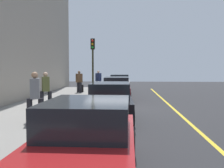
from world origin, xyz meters
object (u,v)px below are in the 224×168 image
pedestrian_brown_coat (79,81)px  traffic_light_pole (93,58)px  parked_car_silver (120,83)px  pedestrian_olive_coat (46,89)px  parked_car_black (110,101)px  parked_car_red (86,141)px  pedestrian_navy_coat (98,80)px  rolling_suitcase (82,88)px  parked_car_maroon (117,88)px  pedestrian_grey_coat (35,95)px

pedestrian_brown_coat → traffic_light_pole: size_ratio=0.45×
parked_car_silver → pedestrian_olive_coat: 12.14m
parked_car_black → parked_car_red: (6.08, -0.05, -0.00)m
pedestrian_navy_coat → parked_car_red: bearing=5.5°
pedestrian_navy_coat → rolling_suitcase: 2.30m
parked_car_maroon → parked_car_red: same height
parked_car_red → pedestrian_brown_coat: 16.48m
pedestrian_brown_coat → traffic_light_pole: bearing=23.2°
parked_car_silver → pedestrian_navy_coat: 2.20m
parked_car_maroon → traffic_light_pole: traffic_light_pole is taller
pedestrian_navy_coat → pedestrian_grey_coat: pedestrian_grey_coat is taller
parked_car_black → rolling_suitcase: (-10.46, -2.99, -0.30)m
pedestrian_navy_coat → pedestrian_olive_coat: (10.56, -1.46, 0.03)m
parked_car_black → pedestrian_grey_coat: (1.53, -2.65, 0.38)m
parked_car_silver → pedestrian_olive_coat: bearing=-15.9°
parked_car_black → pedestrian_navy_coat: (-12.35, -1.83, 0.32)m
parked_car_red → pedestrian_grey_coat: (-4.55, -2.60, 0.38)m
parked_car_red → pedestrian_olive_coat: (-7.87, -3.25, 0.35)m
parked_car_red → pedestrian_grey_coat: size_ratio=2.25×
parked_car_maroon → parked_car_red: size_ratio=1.15×
pedestrian_brown_coat → pedestrian_olive_coat: bearing=-1.0°
pedestrian_grey_coat → pedestrian_brown_coat: (-11.63, -0.49, -0.06)m
pedestrian_olive_coat → parked_car_black: bearing=61.5°
parked_car_maroon → parked_car_black: size_ratio=1.06×
parked_car_black → pedestrian_olive_coat: pedestrian_olive_coat is taller
parked_car_silver → pedestrian_grey_coat: bearing=-10.2°
parked_car_black → pedestrian_brown_coat: bearing=-162.7°
parked_car_silver → parked_car_black: bearing=-0.2°
parked_car_maroon → parked_car_black: same height
traffic_light_pole → rolling_suitcase: traffic_light_pole is taller
pedestrian_grey_coat → pedestrian_olive_coat: bearing=-169.1°
pedestrian_grey_coat → pedestrian_navy_coat: bearing=176.6°
parked_car_maroon → pedestrian_grey_coat: (8.38, -2.66, 0.38)m
parked_car_black → pedestrian_brown_coat: (-10.10, -3.14, 0.32)m
parked_car_silver → parked_car_maroon: 6.61m
parked_car_black → pedestrian_grey_coat: bearing=-59.9°
pedestrian_navy_coat → pedestrian_brown_coat: (2.25, -1.31, 0.00)m
pedestrian_navy_coat → pedestrian_brown_coat: size_ratio=1.00×
parked_car_maroon → rolling_suitcase: (-3.61, -3.00, -0.31)m
parked_car_red → pedestrian_olive_coat: pedestrian_olive_coat is taller
parked_car_silver → parked_car_red: 19.54m
parked_car_maroon → pedestrian_navy_coat: bearing=-161.5°
pedestrian_brown_coat → rolling_suitcase: 0.74m
pedestrian_navy_coat → pedestrian_brown_coat: pedestrian_brown_coat is taller
parked_car_maroon → rolling_suitcase: 4.71m
parked_car_maroon → parked_car_silver: bearing=179.8°
pedestrian_grey_coat → parked_car_red: bearing=29.8°
parked_car_black → traffic_light_pole: size_ratio=1.15×
parked_car_red → pedestrian_brown_coat: pedestrian_brown_coat is taller
pedestrian_navy_coat → traffic_light_pole: bearing=2.8°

